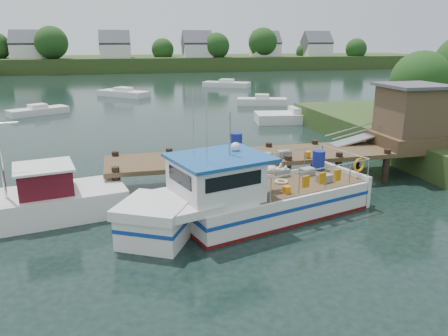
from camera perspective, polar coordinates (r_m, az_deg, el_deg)
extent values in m
plane|color=black|center=(20.65, 1.71, -2.13)|extent=(160.00, 160.00, 0.00)
cylinder|color=#332114|center=(31.83, 23.83, 5.93)|extent=(0.50, 0.50, 3.05)
sphere|color=#1E4217|center=(31.54, 24.35, 10.28)|extent=(3.90, 3.90, 3.90)
cube|color=#2E431B|center=(103.12, -11.08, 13.29)|extent=(140.00, 24.00, 3.00)
cylinder|color=#332114|center=(94.68, -21.39, 12.85)|extent=(0.60, 0.60, 4.80)
sphere|color=#1E4217|center=(94.59, -21.62, 14.98)|extent=(6.34, 6.34, 6.34)
cylinder|color=#332114|center=(96.00, -14.52, 12.93)|extent=(0.60, 0.60, 3.00)
sphere|color=#1E4217|center=(95.90, -14.62, 14.25)|extent=(3.96, 3.96, 3.96)
cylinder|color=#332114|center=(98.51, -7.95, 13.53)|extent=(0.60, 0.60, 3.60)
sphere|color=#1E4217|center=(98.41, -8.01, 15.08)|extent=(4.75, 4.75, 4.75)
cylinder|color=#332114|center=(96.33, -0.99, 13.80)|extent=(0.60, 0.60, 4.20)
sphere|color=#1E4217|center=(96.24, -1.00, 15.65)|extent=(5.54, 5.54, 5.54)
cylinder|color=#332114|center=(101.22, 5.02, 14.04)|extent=(0.60, 0.60, 4.80)
sphere|color=#1E4217|center=(101.13, 5.08, 16.05)|extent=(6.34, 6.34, 6.34)
cylinder|color=#332114|center=(107.10, 10.41, 13.49)|extent=(0.60, 0.60, 3.00)
sphere|color=#1E4217|center=(107.02, 10.47, 14.68)|extent=(3.96, 3.96, 3.96)
cylinder|color=#332114|center=(108.51, 16.76, 13.27)|extent=(0.60, 0.60, 3.60)
sphere|color=#1E4217|center=(108.42, 16.88, 14.67)|extent=(4.75, 4.75, 4.75)
cube|color=silver|center=(98.33, -24.24, 13.57)|extent=(6.00, 5.00, 3.00)
cube|color=#47474C|center=(98.30, -24.37, 14.67)|extent=(6.20, 5.09, 5.09)
cube|color=silver|center=(95.89, -14.02, 14.46)|extent=(6.00, 5.00, 3.00)
cube|color=#47474C|center=(95.86, -14.10, 15.59)|extent=(6.20, 5.09, 5.09)
cube|color=silver|center=(96.45, -3.53, 14.91)|extent=(6.00, 5.00, 3.00)
cube|color=#47474C|center=(96.41, -3.55, 16.03)|extent=(6.20, 5.09, 5.09)
cube|color=silver|center=(102.43, 5.41, 14.95)|extent=(6.00, 5.00, 3.00)
cube|color=#47474C|center=(102.40, 5.44, 16.02)|extent=(6.20, 5.09, 5.09)
cube|color=silver|center=(106.03, 11.95, 14.73)|extent=(6.00, 5.00, 3.00)
cube|color=#47474C|center=(106.00, 12.01, 15.76)|extent=(6.20, 5.09, 5.09)
cube|color=#4E3B25|center=(20.88, 7.04, 1.69)|extent=(16.00, 3.00, 0.20)
cylinder|color=black|center=(18.53, -13.81, -2.69)|extent=(0.32, 0.32, 1.90)
cylinder|color=black|center=(21.01, -13.86, -0.42)|extent=(0.32, 0.32, 1.90)
cylinder|color=black|center=(18.67, -6.13, -2.16)|extent=(0.32, 0.32, 1.90)
cylinder|color=black|center=(21.13, -7.09, 0.04)|extent=(0.32, 0.32, 1.90)
cylinder|color=black|center=(19.13, 1.31, -1.60)|extent=(0.32, 0.32, 1.90)
cylinder|color=black|center=(21.54, -0.47, 0.48)|extent=(0.32, 0.32, 1.90)
cylinder|color=black|center=(19.89, 8.29, -1.06)|extent=(0.32, 0.32, 1.90)
cylinder|color=black|center=(22.22, 5.81, 0.90)|extent=(0.32, 0.32, 1.90)
cylinder|color=black|center=(20.93, 14.66, -0.54)|extent=(0.32, 0.32, 1.90)
cylinder|color=black|center=(23.16, 11.66, 1.28)|extent=(0.32, 0.32, 1.90)
cylinder|color=black|center=(22.21, 20.36, -0.08)|extent=(0.32, 0.32, 1.90)
cylinder|color=black|center=(24.31, 17.01, 1.62)|extent=(0.32, 0.32, 1.90)
cylinder|color=black|center=(23.68, 25.40, 0.33)|extent=(0.32, 0.32, 1.90)
cylinder|color=black|center=(25.66, 21.83, 1.91)|extent=(0.32, 0.32, 1.90)
cube|color=#4E3B25|center=(24.13, 22.87, 3.49)|extent=(3.20, 3.00, 0.60)
cube|color=#4E3C2B|center=(23.88, 23.24, 6.76)|extent=(2.60, 2.60, 2.40)
cube|color=#47474C|center=(23.73, 23.60, 9.85)|extent=(3.00, 3.00, 0.15)
cube|color=#A5A8AD|center=(23.60, 17.06, 3.68)|extent=(3.34, 0.90, 0.79)
cylinder|color=silver|center=(23.17, 17.66, 4.66)|extent=(3.34, 0.05, 0.76)
cylinder|color=silver|center=(23.84, 16.68, 5.06)|extent=(3.34, 0.05, 0.76)
cube|color=slate|center=(19.57, 5.35, 1.53)|extent=(0.60, 0.40, 0.30)
cube|color=slate|center=(20.09, 7.87, 1.84)|extent=(0.60, 0.40, 0.30)
cylinder|color=orange|center=(20.21, 10.82, 1.75)|extent=(0.30, 0.30, 0.28)
cylinder|color=navy|center=(21.03, 1.63, 3.43)|extent=(0.56, 0.56, 0.85)
cube|color=silver|center=(17.11, 6.27, -4.26)|extent=(7.77, 4.83, 1.11)
cube|color=silver|center=(14.94, -8.98, -7.54)|extent=(2.78, 2.78, 1.11)
cube|color=silver|center=(14.67, -9.10, -5.04)|extent=(3.02, 3.07, 0.34)
cube|color=silver|center=(15.02, -5.66, -4.50)|extent=(2.63, 3.19, 0.29)
cube|color=navy|center=(17.06, 6.29, -3.82)|extent=(7.87, 4.90, 0.14)
cube|color=navy|center=(14.88, -9.00, -7.04)|extent=(2.83, 2.83, 0.14)
cube|color=#560E0C|center=(17.29, 6.22, -5.83)|extent=(7.87, 4.88, 0.14)
cube|color=#4E3B25|center=(17.60, 9.38, -1.84)|extent=(5.74, 3.98, 0.04)
cube|color=silver|center=(19.44, 15.28, -1.89)|extent=(1.01, 2.83, 1.30)
cube|color=silver|center=(15.39, -1.14, -1.50)|extent=(3.31, 3.17, 1.45)
cube|color=black|center=(14.26, 1.32, -1.74)|extent=(2.05, 0.64, 0.48)
cube|color=black|center=(16.38, -3.30, 0.65)|extent=(2.05, 0.64, 0.48)
cube|color=black|center=(14.72, -5.79, -1.24)|extent=(0.53, 1.68, 0.48)
cube|color=#164B8C|center=(15.26, -0.53, 1.38)|extent=(3.94, 3.62, 0.12)
cylinder|color=silver|center=(15.26, 0.73, 4.54)|extent=(0.10, 0.10, 1.55)
cylinder|color=silver|center=(14.21, -2.29, 5.23)|extent=(0.03, 0.03, 2.32)
cylinder|color=silver|center=(15.06, -4.02, 5.84)|extent=(0.03, 0.03, 2.32)
sphere|color=silver|center=(15.97, 1.50, 2.77)|extent=(0.43, 0.43, 0.35)
cylinder|color=silver|center=(16.47, 12.84, 0.00)|extent=(4.64, 1.41, 0.04)
cylinder|color=silver|center=(18.43, 7.24, 2.03)|extent=(4.64, 1.41, 0.04)
cylinder|color=silver|center=(19.05, 15.55, 2.03)|extent=(0.79, 2.56, 0.04)
cylinder|color=silver|center=(15.16, 6.13, -2.94)|extent=(0.05, 0.05, 0.92)
cylinder|color=silver|center=(17.26, 0.92, -0.41)|extent=(0.05, 0.05, 0.92)
cylinder|color=silver|center=(15.90, 9.79, -2.16)|extent=(0.05, 0.05, 0.92)
cylinder|color=silver|center=(17.92, 4.36, 0.18)|extent=(0.05, 0.05, 0.92)
cylinder|color=silver|center=(16.70, 13.11, -1.44)|extent=(0.05, 0.05, 0.92)
cylinder|color=silver|center=(18.64, 7.55, 0.72)|extent=(0.05, 0.05, 0.92)
cylinder|color=silver|center=(17.56, 16.11, -0.78)|extent=(0.05, 0.05, 0.92)
cylinder|color=silver|center=(19.41, 10.49, 1.22)|extent=(0.05, 0.05, 0.92)
cylinder|color=silver|center=(18.28, 18.33, -0.30)|extent=(0.05, 0.05, 0.92)
cylinder|color=silver|center=(20.06, 12.70, 1.59)|extent=(0.05, 0.05, 0.92)
cube|color=slate|center=(17.75, 13.00, -1.33)|extent=(0.67, 0.53, 0.31)
cube|color=slate|center=(18.50, 10.78, -0.47)|extent=(0.67, 0.53, 0.31)
cube|color=slate|center=(18.19, 7.67, -0.61)|extent=(0.61, 0.50, 0.31)
cylinder|color=navy|center=(19.33, 12.25, 0.98)|extent=(0.67, 0.67, 0.85)
cylinder|color=orange|center=(16.22, 8.17, -2.84)|extent=(0.36, 0.36, 0.29)
torus|color=#BFB28C|center=(17.38, 7.50, -1.79)|extent=(0.67, 0.67, 0.12)
torus|color=orange|center=(18.67, 17.22, 0.37)|extent=(0.60, 0.26, 0.60)
cube|color=orange|center=(16.04, 10.64, -1.76)|extent=(0.29, 0.17, 0.43)
cube|color=orange|center=(16.54, 12.68, -1.32)|extent=(0.29, 0.17, 0.43)
cube|color=orange|center=(17.06, 14.59, -0.91)|extent=(0.29, 0.17, 0.43)
imported|color=silver|center=(16.11, 5.37, -0.27)|extent=(0.56, 0.71, 1.70)
cube|color=silver|center=(17.99, -23.69, -4.68)|extent=(7.14, 3.78, 1.04)
cube|color=#4E0D16|center=(17.68, -22.38, -1.47)|extent=(2.21, 2.21, 0.99)
cube|color=silver|center=(17.54, -22.56, 0.15)|extent=(2.45, 2.45, 0.08)
cylinder|color=silver|center=(17.39, -27.25, 1.77)|extent=(0.12, 0.12, 3.24)
cube|color=silver|center=(63.56, 0.34, 10.85)|extent=(6.85, 5.32, 0.71)
cube|color=silver|center=(63.51, 0.35, 11.33)|extent=(2.41, 2.31, 0.46)
cube|color=silver|center=(43.31, -23.10, 6.82)|extent=(5.35, 4.14, 0.60)
cube|color=silver|center=(43.25, -23.17, 7.42)|extent=(1.88, 1.80, 0.39)
cube|color=silver|center=(45.99, 4.97, 8.63)|extent=(5.35, 3.08, 0.71)
cube|color=silver|center=(45.92, 4.99, 9.29)|extent=(1.71, 1.57, 0.46)
cube|color=silver|center=(36.77, 10.37, 6.51)|extent=(8.22, 3.88, 0.79)
cube|color=silver|center=(36.67, 10.41, 7.43)|extent=(2.48, 2.21, 0.51)
cube|color=silver|center=(54.15, -13.00, 9.45)|extent=(6.25, 6.04, 0.70)
cube|color=silver|center=(54.09, -13.04, 10.00)|extent=(2.39, 2.38, 0.45)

